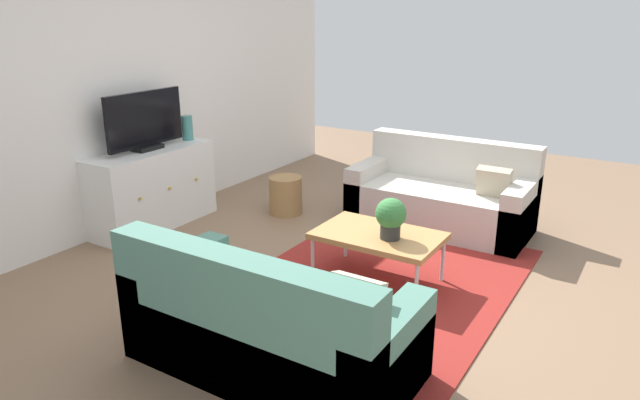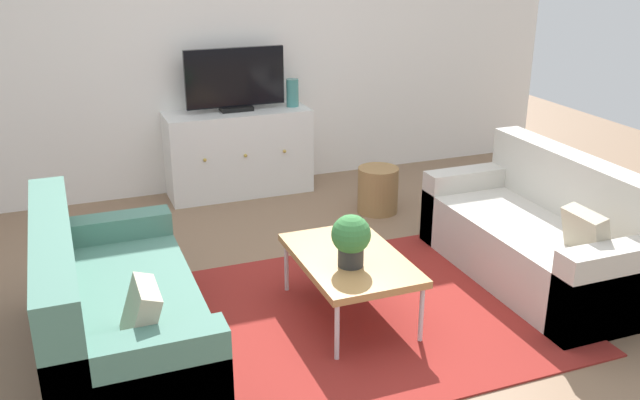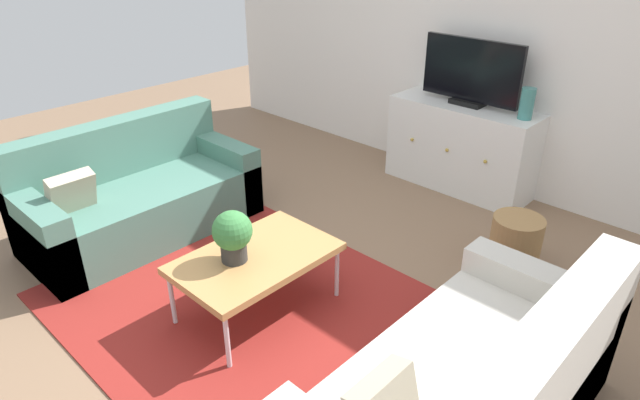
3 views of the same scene
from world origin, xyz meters
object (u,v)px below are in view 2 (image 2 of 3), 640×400
object	(u,v)px
couch_left_side	(107,317)
couch_right_side	(545,239)
coffee_table	(350,261)
flat_screen_tv	(235,80)
glass_vase	(292,93)
potted_plant	(351,238)
wicker_basket	(378,190)
tv_console	(239,153)

from	to	relation	value
couch_left_side	couch_right_side	size ratio (longest dim) A/B	1.00
couch_right_side	coffee_table	xyz separation A→B (m)	(-1.45, -0.01, 0.09)
couch_left_side	coffee_table	bearing A→B (deg)	-0.55
flat_screen_tv	glass_vase	world-z (taller)	flat_screen_tv
couch_right_side	flat_screen_tv	xyz separation A→B (m)	(-1.50, 2.39, 0.75)
couch_right_side	potted_plant	bearing A→B (deg)	-175.02
coffee_table	wicker_basket	bearing A→B (deg)	58.76
couch_left_side	wicker_basket	world-z (taller)	couch_left_side
flat_screen_tv	coffee_table	bearing A→B (deg)	-88.87
couch_left_side	flat_screen_tv	size ratio (longest dim) A/B	1.92
tv_console	flat_screen_tv	xyz separation A→B (m)	(-0.00, 0.02, 0.65)
couch_right_side	tv_console	bearing A→B (deg)	122.20
coffee_table	glass_vase	bearing A→B (deg)	78.90
couch_right_side	glass_vase	world-z (taller)	glass_vase
flat_screen_tv	glass_vase	bearing A→B (deg)	-2.22
couch_left_side	potted_plant	distance (m)	1.41
potted_plant	wicker_basket	distance (m)	1.93
potted_plant	glass_vase	world-z (taller)	glass_vase
couch_left_side	coffee_table	world-z (taller)	couch_left_side
potted_plant	wicker_basket	world-z (taller)	potted_plant
glass_vase	couch_left_side	bearing A→B (deg)	-128.47
coffee_table	glass_vase	distance (m)	2.49
couch_left_side	flat_screen_tv	world-z (taller)	flat_screen_tv
coffee_table	couch_left_side	bearing A→B (deg)	179.45
wicker_basket	glass_vase	bearing A→B (deg)	117.01
couch_left_side	potted_plant	size ratio (longest dim) A/B	5.39
tv_console	glass_vase	world-z (taller)	glass_vase
couch_right_side	tv_console	world-z (taller)	couch_right_side
couch_right_side	wicker_basket	world-z (taller)	couch_right_side
coffee_table	wicker_basket	xyz separation A→B (m)	(0.92, 1.51, -0.18)
coffee_table	flat_screen_tv	xyz separation A→B (m)	(-0.05, 2.41, 0.66)
couch_right_side	wicker_basket	distance (m)	1.59
coffee_table	glass_vase	size ratio (longest dim) A/B	3.83
couch_right_side	flat_screen_tv	world-z (taller)	flat_screen_tv
tv_console	flat_screen_tv	distance (m)	0.65
couch_right_side	glass_vase	size ratio (longest dim) A/B	6.83
flat_screen_tv	wicker_basket	xyz separation A→B (m)	(0.96, -0.90, -0.83)
coffee_table	wicker_basket	distance (m)	1.78
tv_console	flat_screen_tv	world-z (taller)	flat_screen_tv
couch_left_side	tv_console	xyz separation A→B (m)	(1.37, 2.37, 0.10)
flat_screen_tv	couch_left_side	bearing A→B (deg)	-119.79
potted_plant	glass_vase	size ratio (longest dim) A/B	1.27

